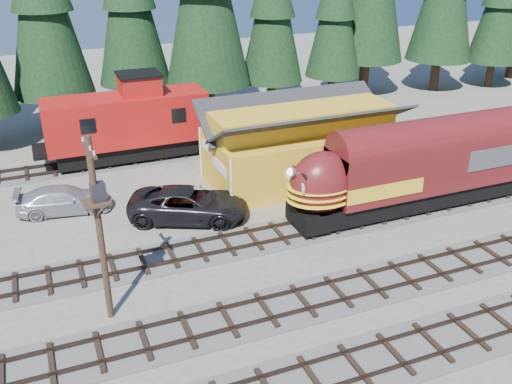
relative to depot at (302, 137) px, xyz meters
name	(u,v)px	position (x,y,z in m)	size (l,w,h in m)	color
ground	(390,255)	(0.00, -10.50, -2.96)	(120.00, 120.00, 0.00)	#6B665B
track_siding	(488,192)	(10.00, -6.50, -2.90)	(68.00, 3.20, 0.33)	#4C4947
track_spur	(130,160)	(-10.00, 7.50, -2.90)	(32.00, 3.20, 0.33)	#4C4947
depot	(302,137)	(0.00, 0.00, 0.00)	(12.80, 7.00, 5.30)	gold
locomotive	(405,173)	(3.41, -6.50, -0.50)	(15.38, 3.06, 4.18)	black
caboose	(128,123)	(-9.88, 7.50, -0.13)	(11.13, 3.23, 5.79)	black
utility_pole	(99,220)	(-14.14, -10.20, 1.78)	(1.13, 2.03, 8.30)	black
pickup_truck_a	(189,204)	(-8.51, -2.78, -2.02)	(3.12, 6.77, 1.88)	black
pickup_truck_b	(64,200)	(-15.04, 0.86, -2.18)	(2.20, 5.42, 1.57)	#A9ABB0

